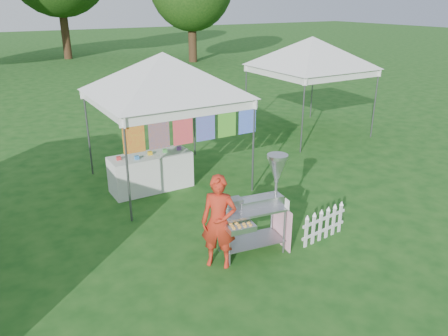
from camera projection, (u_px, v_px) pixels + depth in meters
ground at (251, 250)px, 7.54m from camera, size 120.00×120.00×0.00m
canopy_main at (163, 53)px, 9.26m from camera, size 4.24×4.24×3.45m
canopy_right at (313, 37)px, 13.08m from camera, size 4.24×4.24×3.45m
donut_cart at (262, 198)px, 7.18m from camera, size 1.31×0.81×1.69m
vendor at (219, 222)px, 6.86m from camera, size 0.67×0.66×1.56m
picket_fence at (324, 225)px, 7.78m from camera, size 1.08×0.14×0.56m
display_table at (151, 172)px, 9.82m from camera, size 1.80×0.70×0.82m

